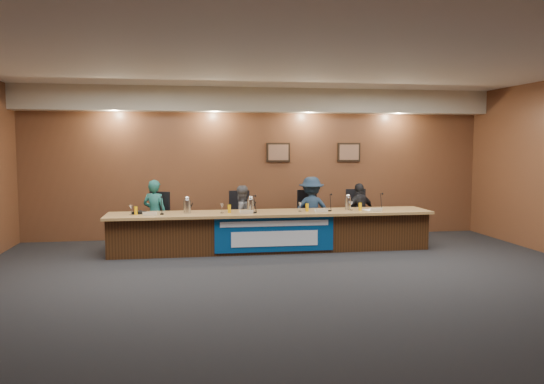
{
  "coord_description": "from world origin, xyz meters",
  "views": [
    {
      "loc": [
        -1.54,
        -7.47,
        2.0
      ],
      "look_at": [
        0.04,
        2.57,
        1.11
      ],
      "focal_mm": 35.0,
      "sensor_mm": 36.0,
      "label": 1
    }
  ],
  "objects_px": {
    "office_chair_c": "(310,219)",
    "office_chair_d": "(358,218)",
    "panelist_c": "(311,210)",
    "dais_body": "(271,232)",
    "banner": "(275,234)",
    "panelist_b": "(241,215)",
    "carafe_left": "(187,207)",
    "speakerphone": "(139,213)",
    "carafe_mid": "(251,205)",
    "office_chair_a": "(155,223)",
    "panelist_a": "(155,214)",
    "panelist_d": "(360,212)",
    "carafe_right": "(348,204)",
    "office_chair_b": "(240,221)"
  },
  "relations": [
    {
      "from": "office_chair_c",
      "to": "office_chair_d",
      "type": "relative_size",
      "value": 1.0
    },
    {
      "from": "panelist_c",
      "to": "office_chair_c",
      "type": "xyz_separation_m",
      "value": [
        0.0,
        0.1,
        -0.2
      ]
    },
    {
      "from": "dais_body",
      "to": "banner",
      "type": "distance_m",
      "value": 0.42
    },
    {
      "from": "banner",
      "to": "panelist_b",
      "type": "bearing_deg",
      "value": 115.94
    },
    {
      "from": "carafe_left",
      "to": "speakerphone",
      "type": "distance_m",
      "value": 0.87
    },
    {
      "from": "panelist_b",
      "to": "panelist_c",
      "type": "bearing_deg",
      "value": 156.21
    },
    {
      "from": "office_chair_c",
      "to": "carafe_mid",
      "type": "bearing_deg",
      "value": -158.03
    },
    {
      "from": "banner",
      "to": "office_chair_a",
      "type": "distance_m",
      "value": 2.5
    },
    {
      "from": "banner",
      "to": "carafe_left",
      "type": "bearing_deg",
      "value": 165.4
    },
    {
      "from": "panelist_b",
      "to": "office_chair_a",
      "type": "distance_m",
      "value": 1.7
    },
    {
      "from": "banner",
      "to": "speakerphone",
      "type": "relative_size",
      "value": 6.88
    },
    {
      "from": "panelist_a",
      "to": "carafe_mid",
      "type": "height_order",
      "value": "panelist_a"
    },
    {
      "from": "carafe_left",
      "to": "banner",
      "type": "bearing_deg",
      "value": -14.6
    },
    {
      "from": "banner",
      "to": "panelist_d",
      "type": "relative_size",
      "value": 1.8
    },
    {
      "from": "carafe_right",
      "to": "carafe_left",
      "type": "bearing_deg",
      "value": -179.38
    },
    {
      "from": "office_chair_a",
      "to": "speakerphone",
      "type": "xyz_separation_m",
      "value": [
        -0.24,
        -0.73,
        0.3
      ]
    },
    {
      "from": "carafe_right",
      "to": "speakerphone",
      "type": "distance_m",
      "value": 3.96
    },
    {
      "from": "panelist_d",
      "to": "office_chair_b",
      "type": "relative_size",
      "value": 2.55
    },
    {
      "from": "panelist_a",
      "to": "panelist_d",
      "type": "xyz_separation_m",
      "value": [
        4.17,
        0.0,
        -0.06
      ]
    },
    {
      "from": "speakerphone",
      "to": "office_chair_b",
      "type": "bearing_deg",
      "value": 20.72
    },
    {
      "from": "panelist_c",
      "to": "carafe_left",
      "type": "distance_m",
      "value": 2.6
    },
    {
      "from": "banner",
      "to": "panelist_a",
      "type": "distance_m",
      "value": 2.47
    },
    {
      "from": "dais_body",
      "to": "speakerphone",
      "type": "bearing_deg",
      "value": 179.55
    },
    {
      "from": "carafe_left",
      "to": "speakerphone",
      "type": "relative_size",
      "value": 0.77
    },
    {
      "from": "office_chair_b",
      "to": "panelist_a",
      "type": "bearing_deg",
      "value": -177.18
    },
    {
      "from": "panelist_d",
      "to": "speakerphone",
      "type": "xyz_separation_m",
      "value": [
        -4.41,
        -0.63,
        0.16
      ]
    },
    {
      "from": "panelist_b",
      "to": "panelist_d",
      "type": "distance_m",
      "value": 2.48
    },
    {
      "from": "office_chair_a",
      "to": "panelist_a",
      "type": "bearing_deg",
      "value": -67.18
    },
    {
      "from": "carafe_left",
      "to": "carafe_mid",
      "type": "distance_m",
      "value": 1.19
    },
    {
      "from": "banner",
      "to": "office_chair_c",
      "type": "xyz_separation_m",
      "value": [
        0.93,
        1.16,
        0.1
      ]
    },
    {
      "from": "panelist_a",
      "to": "carafe_left",
      "type": "bearing_deg",
      "value": 157.68
    },
    {
      "from": "dais_body",
      "to": "panelist_b",
      "type": "relative_size",
      "value": 4.99
    },
    {
      "from": "carafe_mid",
      "to": "panelist_a",
      "type": "bearing_deg",
      "value": 161.79
    },
    {
      "from": "panelist_a",
      "to": "carafe_left",
      "type": "height_order",
      "value": "panelist_a"
    },
    {
      "from": "speakerphone",
      "to": "panelist_b",
      "type": "bearing_deg",
      "value": 18.08
    },
    {
      "from": "panelist_c",
      "to": "carafe_mid",
      "type": "xyz_separation_m",
      "value": [
        -1.32,
        -0.6,
        0.19
      ]
    },
    {
      "from": "banner",
      "to": "panelist_c",
      "type": "bearing_deg",
      "value": 48.72
    },
    {
      "from": "panelist_d",
      "to": "office_chair_d",
      "type": "relative_size",
      "value": 2.55
    },
    {
      "from": "office_chair_d",
      "to": "speakerphone",
      "type": "distance_m",
      "value": 4.48
    },
    {
      "from": "dais_body",
      "to": "office_chair_d",
      "type": "relative_size",
      "value": 12.5
    },
    {
      "from": "office_chair_a",
      "to": "office_chair_c",
      "type": "height_order",
      "value": "same"
    },
    {
      "from": "dais_body",
      "to": "carafe_left",
      "type": "height_order",
      "value": "carafe_left"
    },
    {
      "from": "panelist_a",
      "to": "office_chair_a",
      "type": "distance_m",
      "value": 0.21
    },
    {
      "from": "speakerphone",
      "to": "carafe_right",
      "type": "bearing_deg",
      "value": 0.15
    },
    {
      "from": "carafe_right",
      "to": "panelist_c",
      "type": "bearing_deg",
      "value": 133.42
    },
    {
      "from": "banner",
      "to": "panelist_a",
      "type": "relative_size",
      "value": 1.65
    },
    {
      "from": "carafe_mid",
      "to": "office_chair_c",
      "type": "bearing_deg",
      "value": 27.81
    },
    {
      "from": "office_chair_d",
      "to": "banner",
      "type": "bearing_deg",
      "value": -146.62
    },
    {
      "from": "carafe_mid",
      "to": "speakerphone",
      "type": "bearing_deg",
      "value": -179.14
    },
    {
      "from": "panelist_d",
      "to": "office_chair_c",
      "type": "height_order",
      "value": "panelist_d"
    }
  ]
}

